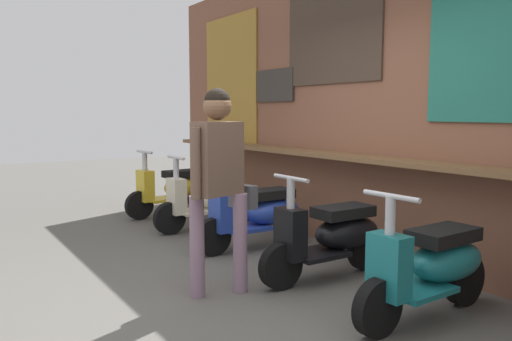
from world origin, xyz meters
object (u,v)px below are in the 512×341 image
(scooter_yellow, at_px, (176,188))
(shopper_with_handbag, at_px, (220,170))
(scooter_cream, at_px, (211,199))
(scooter_teal, at_px, (432,266))
(scooter_black, at_px, (333,236))
(scooter_blue, at_px, (259,214))

(scooter_yellow, relative_size, shopper_with_handbag, 0.83)
(shopper_with_handbag, bearing_deg, scooter_yellow, -34.55)
(scooter_yellow, height_order, scooter_cream, same)
(scooter_cream, relative_size, scooter_teal, 1.00)
(scooter_yellow, xyz_separation_m, scooter_black, (3.44, 0.00, 0.00))
(scooter_blue, relative_size, scooter_black, 1.00)
(scooter_cream, distance_m, shopper_with_handbag, 2.48)
(scooter_teal, distance_m, shopper_with_handbag, 1.78)
(scooter_cream, bearing_deg, scooter_yellow, -89.97)
(scooter_teal, relative_size, shopper_with_handbag, 0.83)
(scooter_yellow, height_order, scooter_blue, same)
(scooter_cream, relative_size, shopper_with_handbag, 0.83)
(scooter_cream, bearing_deg, scooter_teal, 90.02)
(scooter_yellow, height_order, shopper_with_handbag, shopper_with_handbag)
(scooter_blue, distance_m, scooter_black, 1.21)
(scooter_yellow, bearing_deg, scooter_cream, 85.91)
(scooter_cream, bearing_deg, scooter_black, 90.02)
(scooter_yellow, distance_m, scooter_teal, 4.52)
(scooter_blue, bearing_deg, scooter_cream, -88.95)
(scooter_cream, xyz_separation_m, shopper_with_handbag, (2.15, -1.06, 0.65))
(scooter_cream, relative_size, scooter_blue, 1.00)
(shopper_with_handbag, bearing_deg, scooter_blue, -62.64)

